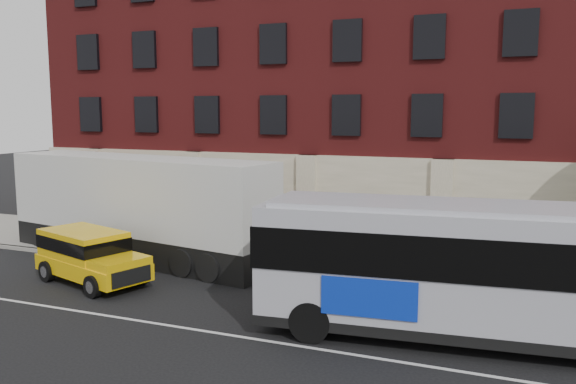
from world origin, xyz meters
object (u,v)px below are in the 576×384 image
at_px(sign_pole, 74,222).
at_px(yellow_suv, 89,253).
at_px(city_bus, 516,270).
at_px(shipping_container, 138,208).

bearing_deg(sign_pole, yellow_suv, -42.42).
relative_size(sign_pole, city_bus, 0.18).
relative_size(sign_pole, yellow_suv, 0.50).
bearing_deg(shipping_container, city_bus, -15.65).
relative_size(yellow_suv, shipping_container, 0.39).
height_order(sign_pole, shipping_container, shipping_container).
distance_m(sign_pole, yellow_suv, 4.44).
distance_m(sign_pole, city_bus, 17.95).
bearing_deg(yellow_suv, city_bus, -1.94).
distance_m(yellow_suv, shipping_container, 3.85).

